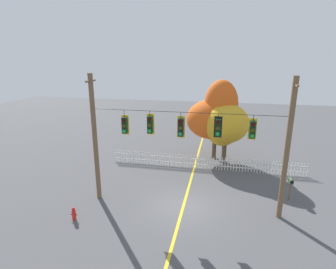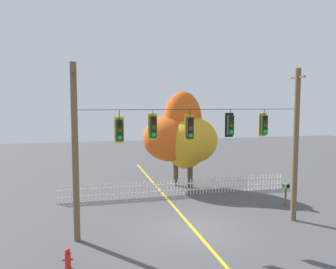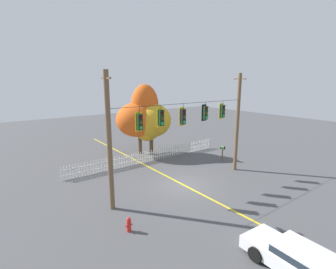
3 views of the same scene
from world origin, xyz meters
name	(u,v)px [view 1 (image 1 of 3)]	position (x,y,z in m)	size (l,w,h in m)	color
ground	(183,206)	(0.00, 0.00, 0.00)	(80.00, 80.00, 0.00)	#4C4C4F
lane_centerline_stripe	(183,206)	(0.00, 0.00, 0.00)	(0.16, 36.00, 0.01)	gold
signal_support_span	(184,144)	(0.00, 0.00, 4.00)	(11.23, 1.10, 7.87)	brown
traffic_signal_westbound_side	(125,125)	(-3.53, 0.01, 4.92)	(0.43, 0.38, 1.50)	black
traffic_signal_southbound_primary	(150,125)	(-2.00, 0.01, 5.03)	(0.43, 0.38, 1.41)	black
traffic_signal_eastbound_side	(181,127)	(-0.22, 0.01, 4.96)	(0.43, 0.38, 1.50)	black
traffic_signal_northbound_primary	(218,127)	(1.82, 0.01, 5.06)	(0.43, 0.38, 1.36)	black
traffic_signal_northbound_secondary	(253,129)	(3.63, 0.01, 5.04)	(0.43, 0.38, 1.37)	black
white_picket_fence	(205,162)	(0.86, 6.08, 0.54)	(15.44, 0.06, 1.07)	white
autumn_maple_near_fence	(214,115)	(1.36, 8.42, 4.02)	(4.29, 3.77, 6.98)	brown
autumn_maple_mid	(224,125)	(2.23, 7.94, 3.26)	(3.80, 3.74, 5.12)	brown
fire_hydrant	(74,214)	(-5.76, -2.59, 0.38)	(0.38, 0.22, 0.76)	red
roadside_mailbox	(291,182)	(6.49, 2.28, 1.15)	(0.25, 0.44, 1.41)	brown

